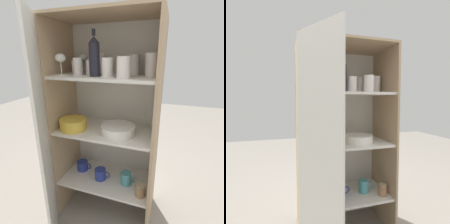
{
  "view_description": "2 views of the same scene",
  "coord_description": "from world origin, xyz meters",
  "views": [
    {
      "loc": [
        0.45,
        -0.96,
        1.28
      ],
      "look_at": [
        0.03,
        0.25,
        0.87
      ],
      "focal_mm": 28.0,
      "sensor_mm": 36.0,
      "label": 1
    },
    {
      "loc": [
        -0.44,
        -1.16,
        1.08
      ],
      "look_at": [
        -0.04,
        0.25,
        0.99
      ],
      "focal_mm": 28.0,
      "sensor_mm": 36.0,
      "label": 2
    }
  ],
  "objects": [
    {
      "name": "cupboard_back_panel",
      "position": [
        0.0,
        0.4,
        0.76
      ],
      "size": [
        0.76,
        0.02,
        1.52
      ],
      "primitive_type": "cube",
      "color": "silver",
      "rests_on": "ground_plane"
    },
    {
      "name": "cupboard_side_left",
      "position": [
        -0.37,
        0.2,
        0.76
      ],
      "size": [
        0.02,
        0.43,
        1.52
      ],
      "primitive_type": "cube",
      "color": "tan",
      "rests_on": "ground_plane"
    },
    {
      "name": "cupboard_side_right",
      "position": [
        0.37,
        0.2,
        0.76
      ],
      "size": [
        0.02,
        0.43,
        1.52
      ],
      "primitive_type": "cube",
      "color": "tan",
      "rests_on": "ground_plane"
    },
    {
      "name": "cupboard_top_panel",
      "position": [
        0.0,
        0.2,
        1.53
      ],
      "size": [
        0.76,
        0.43,
        0.02
      ],
      "primitive_type": "cube",
      "color": "tan",
      "rests_on": "cupboard_side_left"
    },
    {
      "name": "shelf_board_lower",
      "position": [
        0.0,
        0.2,
        0.29
      ],
      "size": [
        0.72,
        0.39,
        0.02
      ],
      "primitive_type": "cube",
      "color": "silver"
    },
    {
      "name": "shelf_board_middle",
      "position": [
        0.0,
        0.2,
        0.73
      ],
      "size": [
        0.72,
        0.39,
        0.02
      ],
      "primitive_type": "cube",
      "color": "silver"
    },
    {
      "name": "shelf_board_upper",
      "position": [
        0.0,
        0.2,
        1.14
      ],
      "size": [
        0.72,
        0.39,
        0.02
      ],
      "primitive_type": "cube",
      "color": "silver"
    },
    {
      "name": "cupboard_door",
      "position": [
        -0.27,
        -0.17,
        0.76
      ],
      "size": [
        0.22,
        0.32,
        1.52
      ],
      "color": "silver",
      "rests_on": "ground_plane"
    },
    {
      "name": "tumbler_glass_0",
      "position": [
        0.16,
        0.07,
        1.22
      ],
      "size": [
        0.08,
        0.08,
        0.13
      ],
      "color": "silver",
      "rests_on": "shelf_board_upper"
    },
    {
      "name": "tumbler_glass_1",
      "position": [
        0.04,
        0.12,
        1.21
      ],
      "size": [
        0.08,
        0.08,
        0.12
      ],
      "color": "silver",
      "rests_on": "shelf_board_upper"
    },
    {
      "name": "tumbler_glass_2",
      "position": [
        -0.12,
        0.21,
        1.2
      ],
      "size": [
        0.08,
        0.08,
        0.1
      ],
      "color": "silver",
      "rests_on": "shelf_board_upper"
    },
    {
      "name": "tumbler_glass_3",
      "position": [
        0.17,
        0.31,
        1.22
      ],
      "size": [
        0.08,
        0.08,
        0.14
      ],
      "color": "silver",
      "rests_on": "shelf_board_upper"
    },
    {
      "name": "tumbler_glass_4",
      "position": [
        0.3,
        0.23,
        1.23
      ],
      "size": [
        0.08,
        0.08,
        0.15
      ],
      "color": "silver",
      "rests_on": "shelf_board_upper"
    },
    {
      "name": "tumbler_glass_5",
      "position": [
        -0.19,
        0.15,
        1.21
      ],
      "size": [
        0.07,
        0.07,
        0.12
      ],
      "color": "silver",
      "rests_on": "shelf_board_upper"
    },
    {
      "name": "tumbler_glass_6",
      "position": [
        -0.26,
        0.25,
        1.2
      ],
      "size": [
        0.08,
        0.08,
        0.1
      ],
      "color": "silver",
      "rests_on": "shelf_board_upper"
    },
    {
      "name": "tumbler_glass_7",
      "position": [
        -0.08,
        0.29,
        1.23
      ],
      "size": [
        0.07,
        0.07,
        0.15
      ],
      "color": "silver",
      "rests_on": "shelf_board_upper"
    },
    {
      "name": "wine_glass_0",
      "position": [
        -0.3,
        0.11,
        1.26
      ],
      "size": [
        0.07,
        0.07,
        0.15
      ],
      "color": "white",
      "rests_on": "shelf_board_upper"
    },
    {
      "name": "wine_glass_1",
      "position": [
        -0.25,
        0.34,
        1.26
      ],
      "size": [
        0.07,
        0.07,
        0.15
      ],
      "color": "white",
      "rests_on": "shelf_board_upper"
    },
    {
      "name": "wine_bottle",
      "position": [
        -0.05,
        0.11,
        1.28
      ],
      "size": [
        0.07,
        0.07,
        0.29
      ],
      "color": "black",
      "rests_on": "shelf_board_upper"
    },
    {
      "name": "plate_stack_white",
      "position": [
        0.1,
        0.16,
        0.77
      ],
      "size": [
        0.25,
        0.25,
        0.06
      ],
      "color": "white",
      "rests_on": "shelf_board_middle"
    },
    {
      "name": "mixing_bowl_large",
      "position": [
        -0.24,
        0.12,
        0.79
      ],
      "size": [
        0.21,
        0.21,
        0.08
      ],
      "color": "gold",
      "rests_on": "shelf_board_middle"
    },
    {
      "name": "coffee_mug_primary",
      "position": [
        0.17,
        0.18,
        0.35
      ],
      "size": [
        0.13,
        0.09,
        0.1
      ],
      "color": "teal",
      "rests_on": "shelf_board_lower"
    },
    {
      "name": "coffee_mug_extra_1",
      "position": [
        -0.05,
        0.16,
        0.35
      ],
      "size": [
        0.13,
        0.09,
        0.09
      ],
      "color": "#283893",
      "rests_on": "shelf_board_lower"
    },
    {
      "name": "coffee_mug_extra_2",
      "position": [
        -0.24,
        0.23,
        0.34
      ],
      "size": [
        0.13,
        0.1,
        0.08
      ],
      "color": "#283893",
      "rests_on": "shelf_board_lower"
    },
    {
      "name": "storage_jar",
      "position": [
        0.3,
        0.09,
        0.35
      ],
      "size": [
        0.07,
        0.07,
        0.09
      ],
      "color": "#99704C",
      "rests_on": "shelf_board_lower"
    }
  ]
}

